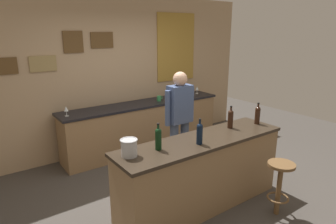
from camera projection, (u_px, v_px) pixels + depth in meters
The scene contains 15 objects.
ground_plane at pixel (181, 192), 4.13m from camera, with size 10.00×10.00×0.00m, color #423D38.
back_wall at pixel (115, 74), 5.35m from camera, with size 6.00×0.09×2.80m.
bar_counter at pixel (202, 173), 3.69m from camera, with size 2.29×0.60×0.92m.
side_counter at pixel (144, 126), 5.52m from camera, with size 3.12×0.56×0.90m.
bartender at pixel (180, 117), 4.39m from camera, with size 0.52×0.21×1.62m.
bar_stool at pixel (280, 180), 3.52m from camera, with size 0.32×0.32×0.68m.
wine_bottle_a at pixel (158, 138), 3.22m from camera, with size 0.07×0.07×0.31m.
wine_bottle_b at pixel (200, 133), 3.37m from camera, with size 0.07×0.07×0.31m.
wine_bottle_c at pixel (231, 118), 3.93m from camera, with size 0.07×0.07×0.31m.
wine_bottle_d at pixel (258, 114), 4.10m from camera, with size 0.07×0.07×0.31m.
ice_bucket at pixel (129, 147), 3.06m from camera, with size 0.19×0.19×0.19m.
wine_glass_a at pixel (66, 109), 4.55m from camera, with size 0.07×0.07×0.16m.
wine_glass_b at pixel (176, 91), 5.91m from camera, with size 0.07×0.07×0.16m.
wine_glass_c at pixel (197, 88), 6.14m from camera, with size 0.07×0.07×0.16m.
coffee_mug at pixel (159, 98), 5.54m from camera, with size 0.13×0.08×0.09m.
Camera 1 is at (-2.29, -2.87, 2.21)m, focal length 31.36 mm.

